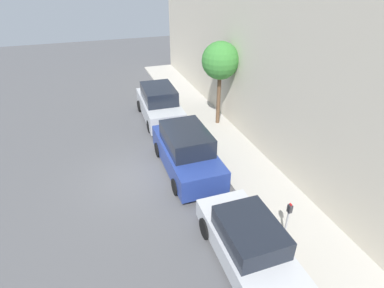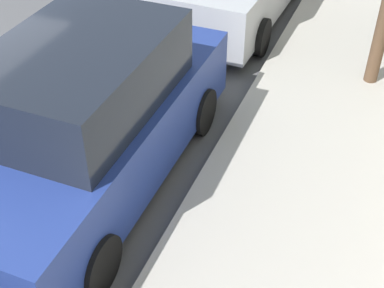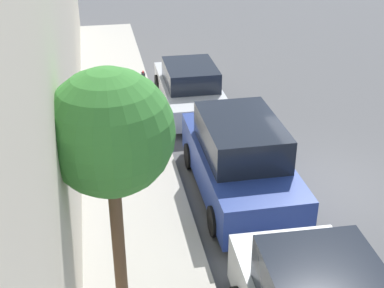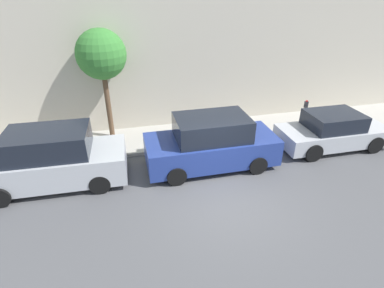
{
  "view_description": "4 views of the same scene",
  "coord_description": "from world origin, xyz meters",
  "px_view_note": "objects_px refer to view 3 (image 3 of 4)",
  "views": [
    {
      "loc": [
        -1.22,
        -10.6,
        7.81
      ],
      "look_at": [
        2.58,
        0.33,
        1.0
      ],
      "focal_mm": 28.0,
      "sensor_mm": 36.0,
      "label": 1
    },
    {
      "loc": [
        5.36,
        -4.48,
        4.77
      ],
      "look_at": [
        3.58,
        -0.1,
        1.0
      ],
      "focal_mm": 50.0,
      "sensor_mm": 36.0,
      "label": 2
    },
    {
      "loc": [
        5.36,
        10.63,
        7.15
      ],
      "look_at": [
        3.17,
        -0.99,
        1.0
      ],
      "focal_mm": 50.0,
      "sensor_mm": 36.0,
      "label": 3
    },
    {
      "loc": [
        -7.07,
        2.87,
        6.12
      ],
      "look_at": [
        2.18,
        0.65,
        1.0
      ],
      "focal_mm": 28.0,
      "sensor_mm": 36.0,
      "label": 4
    }
  ],
  "objects_px": {
    "parked_sedan_nearest": "(190,88)",
    "street_tree": "(110,135)",
    "parked_suv_second": "(240,160)",
    "parking_meter_near": "(144,88)"
  },
  "relations": [
    {
      "from": "parked_sedan_nearest",
      "to": "street_tree",
      "type": "bearing_deg",
      "value": 72.35
    },
    {
      "from": "parked_suv_second",
      "to": "street_tree",
      "type": "bearing_deg",
      "value": 49.68
    },
    {
      "from": "parked_sedan_nearest",
      "to": "parked_suv_second",
      "type": "height_order",
      "value": "parked_suv_second"
    },
    {
      "from": "parking_meter_near",
      "to": "street_tree",
      "type": "height_order",
      "value": "street_tree"
    },
    {
      "from": "parked_suv_second",
      "to": "parking_meter_near",
      "type": "relative_size",
      "value": 3.42
    },
    {
      "from": "parked_sedan_nearest",
      "to": "parked_suv_second",
      "type": "bearing_deg",
      "value": 92.4
    },
    {
      "from": "parking_meter_near",
      "to": "parked_sedan_nearest",
      "type": "bearing_deg",
      "value": -165.91
    },
    {
      "from": "parked_sedan_nearest",
      "to": "parking_meter_near",
      "type": "bearing_deg",
      "value": 14.09
    },
    {
      "from": "parked_sedan_nearest",
      "to": "parking_meter_near",
      "type": "distance_m",
      "value": 1.62
    },
    {
      "from": "parking_meter_near",
      "to": "street_tree",
      "type": "bearing_deg",
      "value": 81.36
    }
  ]
}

